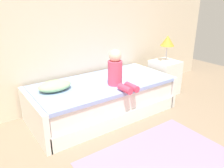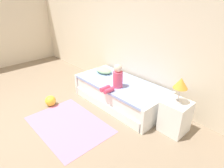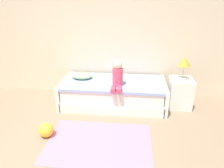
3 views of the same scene
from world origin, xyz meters
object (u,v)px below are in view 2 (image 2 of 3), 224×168
nightstand (175,117)px  table_lamp (181,84)px  bed (120,93)px  child_figure (116,78)px  toy_ball (50,101)px  pillow (104,70)px

nightstand → table_lamp: table_lamp is taller
nightstand → table_lamp: (0.00, 0.00, 0.64)m
bed → nightstand: 1.35m
child_figure → toy_ball: bearing=-136.9°
nightstand → table_lamp: 0.64m
nightstand → child_figure: bearing=-168.8°
table_lamp → child_figure: size_ratio=0.88×
table_lamp → pillow: (-2.02, 0.08, -0.37)m
bed → pillow: size_ratio=4.80×
pillow → toy_ball: pillow is taller
bed → toy_ball: 1.56m
table_lamp → bed: bearing=-179.2°
table_lamp → child_figure: bearing=-168.8°
table_lamp → pillow: 2.06m
toy_ball → pillow: bearing=77.8°
nightstand → pillow: pillow is taller
nightstand → table_lamp: size_ratio=1.33×
child_figure → toy_ball: child_figure is taller
child_figure → bed: bearing=113.8°
bed → pillow: (-0.67, 0.10, 0.32)m
nightstand → pillow: size_ratio=1.36×
nightstand → child_figure: size_ratio=1.18×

